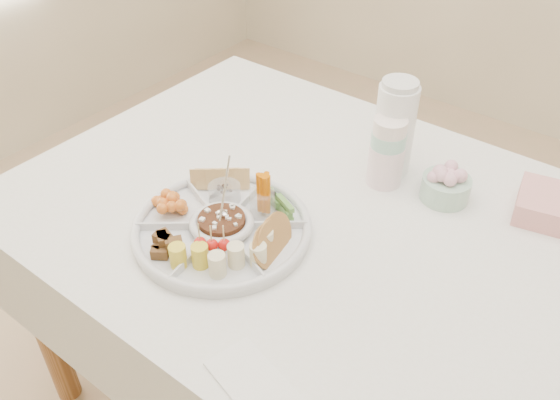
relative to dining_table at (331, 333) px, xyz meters
The scene contains 13 objects.
dining_table is the anchor object (origin of this frame).
party_tray 0.48m from the dining_table, 133.74° to the right, with size 0.38×0.38×0.04m, color silver.
bean_dip 0.48m from the dining_table, 133.74° to the right, with size 0.10×0.10×0.04m, color #452B19.
tortillas 0.46m from the dining_table, 107.04° to the right, with size 0.11×0.11×0.07m, color #B2813B, non-canonical shape.
carrot_cucumber 0.47m from the dining_table, 153.27° to the right, with size 0.11×0.11×0.10m, color #D46400, non-canonical shape.
pita_raisins 0.50m from the dining_table, 161.63° to the right, with size 0.10×0.10×0.06m, color tan, non-canonical shape.
cherries 0.56m from the dining_table, 146.02° to the right, with size 0.11×0.11×0.04m, color #D65612, non-canonical shape.
granola_chunks 0.57m from the dining_table, 126.29° to the right, with size 0.09×0.09×0.04m, color brown, non-canonical shape.
banana_tomato 0.53m from the dining_table, 108.82° to the right, with size 0.11×0.11×0.09m, color #FFE172, non-canonical shape.
cup_stack 0.53m from the dining_table, 90.53° to the left, with size 0.08×0.08×0.23m, color white.
thermos 0.56m from the dining_table, 93.79° to the left, with size 0.09×0.09×0.25m, color white.
flower_bowl 0.50m from the dining_table, 57.37° to the left, with size 0.11×0.11×0.08m, color #ACC6BB.
napkin_stack 0.63m from the dining_table, 40.06° to the left, with size 0.17×0.14×0.06m, color pink.
Camera 1 is at (0.51, -0.87, 1.61)m, focal length 38.00 mm.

